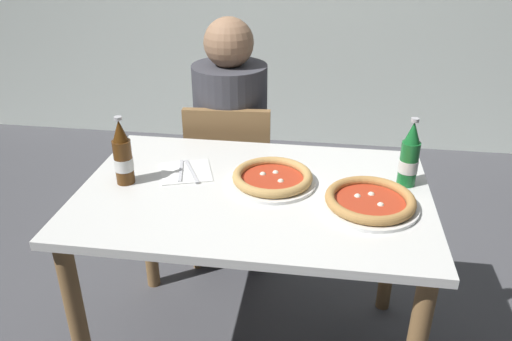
# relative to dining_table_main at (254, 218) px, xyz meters

# --- Properties ---
(dining_table_main) EXTENTS (1.20, 0.80, 0.75)m
(dining_table_main) POSITION_rel_dining_table_main_xyz_m (0.00, 0.00, 0.00)
(dining_table_main) COLOR silver
(dining_table_main) RESTS_ON ground_plane
(chair_behind_table) EXTENTS (0.43, 0.43, 0.85)m
(chair_behind_table) POSITION_rel_dining_table_main_xyz_m (-0.20, 0.61, -0.15)
(chair_behind_table) COLOR olive
(chair_behind_table) RESTS_ON ground_plane
(diner_seated) EXTENTS (0.34, 0.34, 1.21)m
(diner_seated) POSITION_rel_dining_table_main_xyz_m (-0.21, 0.66, -0.05)
(diner_seated) COLOR #2D3342
(diner_seated) RESTS_ON ground_plane
(pizza_margherita_near) EXTENTS (0.32, 0.32, 0.04)m
(pizza_margherita_near) POSITION_rel_dining_table_main_xyz_m (0.39, -0.06, 0.14)
(pizza_margherita_near) COLOR white
(pizza_margherita_near) RESTS_ON dining_table_main
(pizza_marinara_far) EXTENTS (0.30, 0.30, 0.04)m
(pizza_marinara_far) POSITION_rel_dining_table_main_xyz_m (0.06, 0.06, 0.14)
(pizza_marinara_far) COLOR white
(pizza_marinara_far) RESTS_ON dining_table_main
(beer_bottle_left) EXTENTS (0.07, 0.07, 0.25)m
(beer_bottle_left) POSITION_rel_dining_table_main_xyz_m (0.52, 0.12, 0.22)
(beer_bottle_left) COLOR #196B2D
(beer_bottle_left) RESTS_ON dining_table_main
(beer_bottle_center) EXTENTS (0.07, 0.07, 0.25)m
(beer_bottle_center) POSITION_rel_dining_table_main_xyz_m (-0.46, -0.01, 0.22)
(beer_bottle_center) COLOR #512D0F
(beer_bottle_center) RESTS_ON dining_table_main
(napkin_with_cutlery) EXTENTS (0.23, 0.23, 0.01)m
(napkin_with_cutlery) POSITION_rel_dining_table_main_xyz_m (-0.27, 0.10, 0.12)
(napkin_with_cutlery) COLOR white
(napkin_with_cutlery) RESTS_ON dining_table_main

